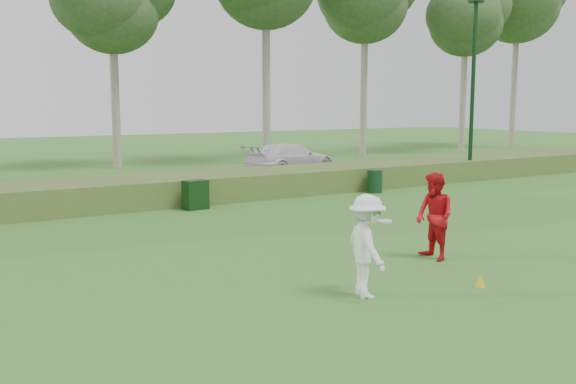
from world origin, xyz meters
TOP-DOWN VIEW (x-y plane):
  - ground at (0.00, 0.00)m, footprint 120.00×120.00m
  - reed_strip at (0.00, 12.00)m, footprint 80.00×3.00m
  - park_road at (0.00, 17.00)m, footprint 80.00×6.00m
  - lamp_post at (14.00, 11.00)m, footprint 0.70×0.70m
  - tree_4 at (2.00, 24.50)m, footprint 6.24×6.24m
  - tree_7 at (26.00, 22.80)m, footprint 6.50×6.50m
  - tree_8 at (33.00, 24.20)m, footprint 8.06×8.06m
  - player_white at (-1.09, -0.44)m, footprint 1.03×1.34m
  - player_red at (1.93, 0.96)m, footprint 0.85×1.03m
  - cone_orange at (-1.00, -0.24)m, footprint 0.19×0.19m
  - cone_yellow at (1.14, -1.10)m, footprint 0.21×0.21m
  - utility_cabinet at (0.17, 10.04)m, footprint 0.83×0.58m
  - trash_bin at (7.71, 10.05)m, footprint 0.66×0.66m
  - car_right at (8.48, 17.51)m, footprint 5.27×3.00m

SIDE VIEW (x-z plane):
  - ground at x=0.00m, z-range 0.00..0.00m
  - park_road at x=0.00m, z-range 0.00..0.06m
  - cone_orange at x=-1.00m, z-range 0.00..0.21m
  - cone_yellow at x=1.14m, z-range 0.00..0.23m
  - trash_bin at x=7.71m, z-range 0.00..0.88m
  - reed_strip at x=0.00m, z-range 0.00..0.90m
  - utility_cabinet at x=0.17m, z-range 0.00..0.96m
  - car_right at x=8.48m, z-range 0.06..1.50m
  - player_white at x=-1.09m, z-range 0.00..1.86m
  - player_red at x=1.93m, z-range 0.00..1.94m
  - lamp_post at x=14.00m, z-range 1.51..9.68m
  - tree_4 at x=2.00m, z-range 2.84..14.34m
  - tree_7 at x=26.00m, z-range 3.09..15.59m
  - tree_8 at x=33.00m, z-range 3.73..18.73m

